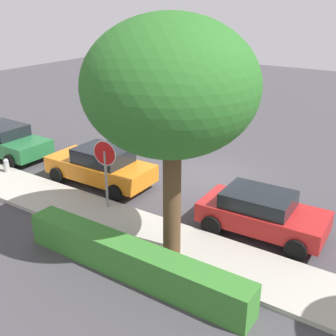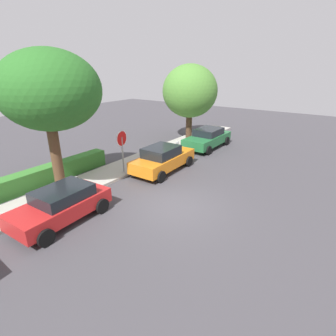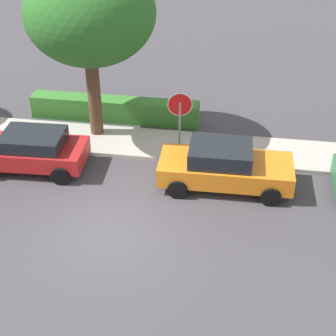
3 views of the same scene
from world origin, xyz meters
name	(u,v)px [view 1 (image 1 of 3)]	position (x,y,z in m)	size (l,w,h in m)	color
ground_plane	(207,177)	(0.00, 0.00, 0.00)	(60.00, 60.00, 0.00)	#423F44
sidewalk_curb	(129,227)	(0.00, 5.07, 0.07)	(32.00, 2.08, 0.14)	#B2ADA3
stop_sign	(105,163)	(1.41, 4.46, 1.75)	(0.85, 0.13, 2.52)	gray
parked_car_orange	(101,166)	(3.09, 2.91, 0.76)	(4.35, 2.04, 1.50)	orange
parked_car_red	(261,213)	(-3.54, 2.98, 0.72)	(3.88, 2.08, 1.37)	red
parked_car_green	(5,140)	(8.92, 3.00, 0.74)	(4.55, 2.10, 1.45)	#236B38
street_tree_near_corner	(170,88)	(-1.79, 5.40, 4.76)	(4.46, 4.46, 6.56)	#513823
fire_hydrant	(7,167)	(6.93, 4.43, 0.36)	(0.30, 0.22, 0.72)	#A5A5A8
front_yard_hedge	(131,260)	(-1.55, 6.87, 0.46)	(6.82, 0.77, 0.93)	#387A2D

